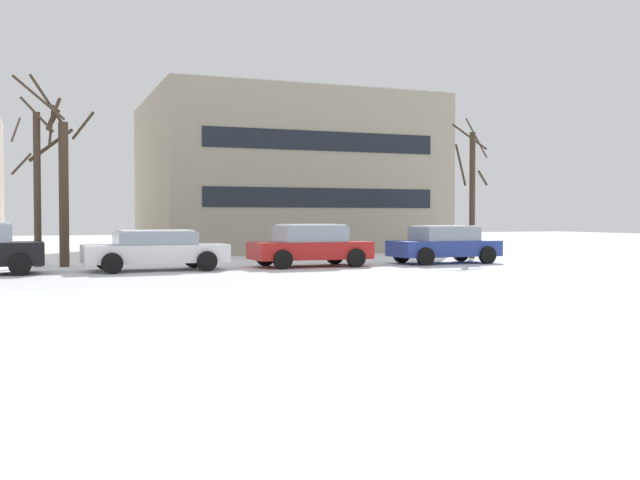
% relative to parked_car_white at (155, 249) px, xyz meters
% --- Properties ---
extents(ground_plane, '(120.00, 120.00, 0.00)m').
position_rel_parked_car_white_xyz_m(ground_plane, '(-3.07, -9.09, -0.68)').
color(ground_plane, white).
extents(road_surface, '(80.00, 8.87, 0.00)m').
position_rel_parked_car_white_xyz_m(road_surface, '(-3.07, -5.65, -0.68)').
color(road_surface, silver).
rests_on(road_surface, ground).
extents(parked_car_white, '(4.50, 2.23, 1.30)m').
position_rel_parked_car_white_xyz_m(parked_car_white, '(0.00, 0.00, 0.00)').
color(parked_car_white, white).
rests_on(parked_car_white, ground).
extents(parked_car_red, '(4.11, 2.13, 1.47)m').
position_rel_parked_car_white_xyz_m(parked_car_red, '(5.28, 0.01, 0.06)').
color(parked_car_red, red).
rests_on(parked_car_red, ground).
extents(parked_car_blue, '(4.05, 2.05, 1.41)m').
position_rel_parked_car_white_xyz_m(parked_car_blue, '(10.56, -0.02, 0.04)').
color(parked_car_blue, '#283D93').
rests_on(parked_car_blue, ground).
extents(tree_far_left, '(1.81, 1.80, 6.45)m').
position_rel_parked_car_white_xyz_m(tree_far_left, '(-3.50, 3.29, 2.39)').
color(tree_far_left, '#423326').
rests_on(tree_far_left, ground).
extents(tree_far_right, '(1.72, 1.69, 5.78)m').
position_rel_parked_car_white_xyz_m(tree_far_right, '(13.48, 2.69, 2.16)').
color(tree_far_right, '#423326').
rests_on(tree_far_right, ground).
extents(tree_far_mid, '(2.18, 1.57, 5.87)m').
position_rel_parked_car_white_xyz_m(tree_far_mid, '(-2.67, 3.06, 2.17)').
color(tree_far_mid, '#423326').
rests_on(tree_far_mid, ground).
extents(building_far_right, '(14.00, 12.03, 7.92)m').
position_rel_parked_car_white_xyz_m(building_far_right, '(8.78, 13.81, 3.28)').
color(building_far_right, '#9E937F').
rests_on(building_far_right, ground).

